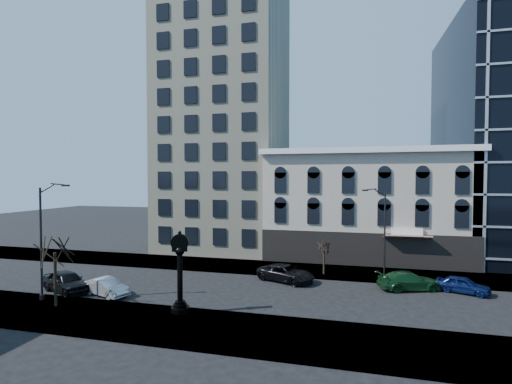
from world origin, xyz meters
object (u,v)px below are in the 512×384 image
(street_clock, at_px, (180,275))
(car_near_a, at_px, (67,281))
(street_lamp_near, at_px, (49,210))
(car_near_b, at_px, (107,287))

(street_clock, height_order, car_near_a, street_clock)
(street_lamp_near, relative_size, car_near_b, 2.19)
(street_lamp_near, bearing_deg, car_near_a, 89.36)
(street_lamp_near, distance_m, car_near_a, 6.45)
(street_lamp_near, xyz_separation_m, car_near_b, (3.20, 2.20, -6.19))
(street_clock, bearing_deg, street_lamp_near, 158.73)
(car_near_a, relative_size, car_near_b, 1.22)
(street_clock, xyz_separation_m, car_near_a, (-11.15, 2.26, -1.78))
(street_clock, xyz_separation_m, car_near_b, (-7.38, 2.20, -1.96))
(street_lamp_near, height_order, car_near_b, street_lamp_near)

